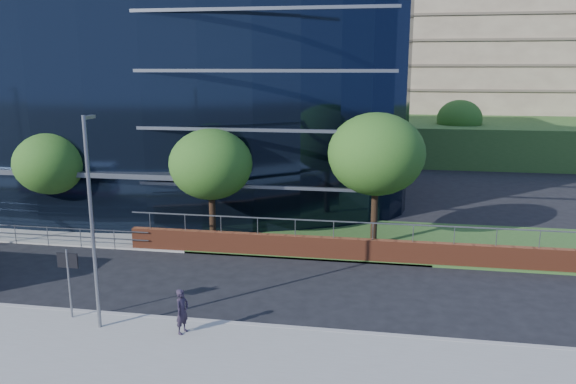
% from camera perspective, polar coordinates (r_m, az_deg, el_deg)
% --- Properties ---
extents(far_forecourt, '(50.00, 8.00, 0.10)m').
position_cam_1_polar(far_forecourt, '(39.76, -24.93, -2.80)').
color(far_forecourt, gray).
rests_on(far_forecourt, ground).
extents(grass_verge, '(36.00, 8.00, 0.12)m').
position_cam_1_polar(grass_verge, '(33.73, 22.45, -5.18)').
color(grass_verge, '#2D511E').
rests_on(grass_verge, ground).
extents(glass_office, '(44.00, 23.10, 16.00)m').
position_cam_1_polar(glass_office, '(46.03, -16.78, 9.82)').
color(glass_office, black).
rests_on(glass_office, ground).
extents(retaining_wall, '(34.00, 0.40, 2.11)m').
position_cam_1_polar(retaining_wall, '(29.39, 16.42, -6.16)').
color(retaining_wall, brown).
rests_on(retaining_wall, ground).
extents(apartment_block, '(60.00, 42.00, 30.00)m').
position_cam_1_polar(apartment_block, '(79.16, 21.69, 12.67)').
color(apartment_block, '#2D511E').
rests_on(apartment_block, ground).
extents(street_sign, '(0.85, 0.09, 2.80)m').
position_cam_1_polar(street_sign, '(23.51, -21.44, -7.30)').
color(street_sign, slate).
rests_on(street_sign, pavement_near).
extents(tree_far_b, '(4.29, 4.29, 6.05)m').
position_cam_1_polar(tree_far_b, '(36.05, -22.94, 2.67)').
color(tree_far_b, black).
rests_on(tree_far_b, ground).
extents(tree_far_c, '(4.62, 4.62, 6.51)m').
position_cam_1_polar(tree_far_c, '(31.29, -7.84, 2.79)').
color(tree_far_c, black).
rests_on(tree_far_c, ground).
extents(tree_far_d, '(5.28, 5.28, 7.44)m').
position_cam_1_polar(tree_far_d, '(30.73, 8.96, 3.81)').
color(tree_far_d, black).
rests_on(tree_far_d, ground).
extents(tree_dist_e, '(4.62, 4.62, 6.51)m').
position_cam_1_polar(tree_dist_e, '(61.09, 17.02, 7.10)').
color(tree_dist_e, black).
rests_on(tree_dist_e, ground).
extents(streetlight_east, '(0.15, 0.77, 8.00)m').
position_cam_1_polar(streetlight_east, '(21.63, -19.31, -2.47)').
color(streetlight_east, slate).
rests_on(streetlight_east, pavement_near).
extents(pedestrian, '(0.57, 0.71, 1.70)m').
position_cam_1_polar(pedestrian, '(21.47, -10.70, -11.82)').
color(pedestrian, '#241D2B').
rests_on(pedestrian, pavement_near).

